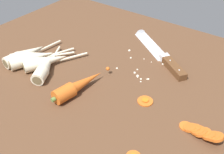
# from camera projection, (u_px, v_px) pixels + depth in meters

# --- Properties ---
(ground_plane) EXTENTS (1.20, 0.90, 0.04)m
(ground_plane) POSITION_uv_depth(u_px,v_px,m) (116.00, 83.00, 0.82)
(ground_plane) COLOR brown
(chefs_knife) EXTENTS (0.30, 0.23, 0.04)m
(chefs_knife) POSITION_uv_depth(u_px,v_px,m) (156.00, 50.00, 0.92)
(chefs_knife) COLOR silver
(chefs_knife) RESTS_ON ground_plane
(whole_carrot) EXTENTS (0.07, 0.21, 0.04)m
(whole_carrot) POSITION_uv_depth(u_px,v_px,m) (78.00, 86.00, 0.74)
(whole_carrot) COLOR #D6601E
(whole_carrot) RESTS_ON ground_plane
(parsnip_front) EXTENTS (0.14, 0.18, 0.04)m
(parsnip_front) POSITION_uv_depth(u_px,v_px,m) (32.00, 57.00, 0.87)
(parsnip_front) COLOR beige
(parsnip_front) RESTS_ON ground_plane
(parsnip_mid_left) EXTENTS (0.12, 0.20, 0.04)m
(parsnip_mid_left) POSITION_uv_depth(u_px,v_px,m) (45.00, 67.00, 0.82)
(parsnip_mid_left) COLOR beige
(parsnip_mid_left) RESTS_ON ground_plane
(parsnip_mid_right) EXTENTS (0.05, 0.23, 0.04)m
(parsnip_mid_right) POSITION_uv_depth(u_px,v_px,m) (25.00, 55.00, 0.88)
(parsnip_mid_right) COLOR beige
(parsnip_mid_right) RESTS_ON ground_plane
(parsnip_back) EXTENTS (0.12, 0.20, 0.04)m
(parsnip_back) POSITION_uv_depth(u_px,v_px,m) (46.00, 62.00, 0.84)
(parsnip_back) COLOR beige
(parsnip_back) RESTS_ON ground_plane
(parsnip_outer) EXTENTS (0.10, 0.21, 0.04)m
(parsnip_outer) POSITION_uv_depth(u_px,v_px,m) (32.00, 59.00, 0.86)
(parsnip_outer) COLOR beige
(parsnip_outer) RESTS_ON ground_plane
(carrot_slice_stack) EXTENTS (0.11, 0.04, 0.04)m
(carrot_slice_stack) POSITION_uv_depth(u_px,v_px,m) (201.00, 132.00, 0.62)
(carrot_slice_stack) COLOR #D6601E
(carrot_slice_stack) RESTS_ON ground_plane
(carrot_slice_stray_near) EXTENTS (0.04, 0.04, 0.01)m
(carrot_slice_stray_near) POSITION_uv_depth(u_px,v_px,m) (145.00, 101.00, 0.72)
(carrot_slice_stray_near) COLOR #D6601E
(carrot_slice_stray_near) RESTS_ON ground_plane
(mince_crumbs) EXTENTS (0.15, 0.14, 0.01)m
(mince_crumbs) POSITION_uv_depth(u_px,v_px,m) (137.00, 67.00, 0.85)
(mince_crumbs) COLOR silver
(mince_crumbs) RESTS_ON ground_plane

